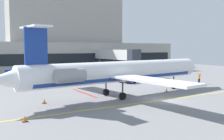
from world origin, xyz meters
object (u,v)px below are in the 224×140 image
Objects in this scene: baggage_tug at (13,76)px; pushback_tractor at (126,78)px; marshaller at (199,78)px; regional_jet at (119,72)px.

baggage_tug is 1.34× the size of pushback_tractor.
pushback_tractor reaches higher than marshaller.
pushback_tractor is at bearing 144.02° from marshaller.
regional_jet reaches higher than baggage_tug.
baggage_tug is (-9.07, 24.10, -2.25)m from regional_jet.
marshaller is at bearing 9.64° from regional_jet.
baggage_tug is at bearing 143.30° from pushback_tractor.
marshaller is (10.61, -7.70, 0.08)m from pushback_tractor.
pushback_tractor is 1.60× the size of marshaller.
baggage_tug is at bearing 143.57° from marshaller.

